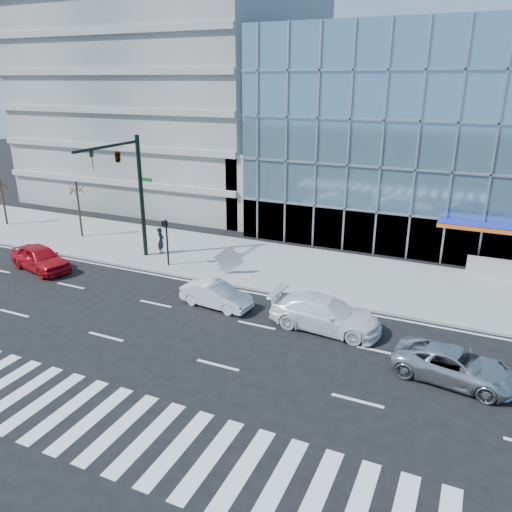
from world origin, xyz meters
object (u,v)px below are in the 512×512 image
at_px(tilted_panel, 228,260).
at_px(traffic_signal, 125,170).
at_px(white_sedan, 216,295).
at_px(red_sedan, 40,258).
at_px(silver_suv, 454,365).
at_px(ped_signal_post, 166,236).
at_px(white_suv, 325,314).
at_px(pedestrian, 161,241).
at_px(street_tree_far, 0,185).
at_px(street_tree_near, 77,189).

bearing_deg(tilted_panel, traffic_signal, 166.04).
bearing_deg(tilted_panel, white_sedan, -90.76).
bearing_deg(red_sedan, traffic_signal, -39.71).
height_order(white_sedan, red_sedan, red_sedan).
bearing_deg(silver_suv, ped_signal_post, 79.22).
relative_size(white_suv, white_sedan, 1.38).
relative_size(ped_signal_post, pedestrian, 1.66).
bearing_deg(street_tree_far, white_sedan, -15.44).
bearing_deg(red_sedan, white_sedan, -76.40).
bearing_deg(street_tree_far, tilted_panel, -5.93).
distance_m(white_sedan, pedestrian, 9.28).
bearing_deg(traffic_signal, tilted_panel, 5.71).
height_order(traffic_signal, street_tree_near, traffic_signal).
distance_m(street_tree_far, red_sedan, 12.45).
distance_m(ped_signal_post, street_tree_near, 9.97).
bearing_deg(ped_signal_post, street_tree_far, 171.69).
distance_m(street_tree_far, white_sedan, 24.18).
distance_m(silver_suv, red_sedan, 24.83).
height_order(traffic_signal, silver_suv, traffic_signal).
xyz_separation_m(white_suv, white_sedan, (-6.00, 0.03, -0.14)).
distance_m(street_tree_far, white_suv, 29.97).
height_order(street_tree_far, white_sedan, street_tree_far).
height_order(ped_signal_post, pedestrian, ped_signal_post).
bearing_deg(white_suv, tilted_panel, 63.48).
bearing_deg(traffic_signal, silver_suv, -15.51).
distance_m(ped_signal_post, white_sedan, 6.99).
height_order(street_tree_near, tilted_panel, street_tree_near).
distance_m(pedestrian, tilted_panel, 6.14).
distance_m(ped_signal_post, red_sedan, 8.10).
relative_size(traffic_signal, street_tree_far, 2.07).
relative_size(white_suv, red_sedan, 1.16).
bearing_deg(pedestrian, street_tree_near, 64.72).
xyz_separation_m(traffic_signal, tilted_panel, (6.73, 0.67, -5.11)).
bearing_deg(street_tree_far, ped_signal_post, -8.31).
bearing_deg(silver_suv, street_tree_near, 80.47).
distance_m(street_tree_near, street_tree_far, 8.01).
relative_size(white_suv, tilted_panel, 4.19).
xyz_separation_m(silver_suv, pedestrian, (-19.37, 7.75, 0.38)).
xyz_separation_m(traffic_signal, ped_signal_post, (2.50, 0.37, -4.02)).
bearing_deg(pedestrian, white_suv, -132.53).
distance_m(traffic_signal, street_tree_near, 7.96).
xyz_separation_m(white_sedan, tilted_panel, (-1.42, 4.14, 0.41)).
height_order(ped_signal_post, street_tree_far, street_tree_far).
distance_m(traffic_signal, pedestrian, 5.60).
xyz_separation_m(silver_suv, red_sedan, (-24.72, 2.25, 0.13)).
relative_size(ped_signal_post, silver_suv, 0.62).
bearing_deg(street_tree_near, ped_signal_post, -15.06).
relative_size(traffic_signal, tilted_panel, 6.15).
relative_size(street_tree_far, pedestrian, 2.14).
height_order(street_tree_far, tilted_panel, street_tree_far).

